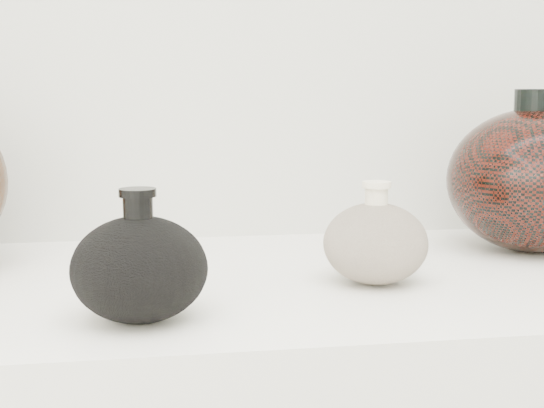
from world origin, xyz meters
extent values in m
cube|color=silver|center=(0.00, 0.95, 0.89)|extent=(1.20, 0.50, 0.03)
ellipsoid|color=black|center=(-0.11, 0.80, 0.95)|extent=(0.14, 0.14, 0.10)
cylinder|color=black|center=(-0.11, 0.80, 1.01)|extent=(0.03, 0.03, 0.03)
cylinder|color=black|center=(-0.11, 0.80, 1.02)|extent=(0.04, 0.04, 0.01)
ellipsoid|color=#BEB092|center=(0.15, 0.90, 0.94)|extent=(0.14, 0.14, 0.09)
cylinder|color=beige|center=(0.15, 0.90, 1.00)|extent=(0.03, 0.03, 0.03)
cylinder|color=beige|center=(0.15, 0.90, 1.01)|extent=(0.04, 0.04, 0.01)
ellipsoid|color=black|center=(0.40, 1.03, 0.99)|extent=(0.26, 0.26, 0.19)
cylinder|color=black|center=(0.40, 1.03, 1.10)|extent=(0.07, 0.07, 0.04)
camera|label=1|loc=(-0.10, 0.11, 1.11)|focal=50.00mm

